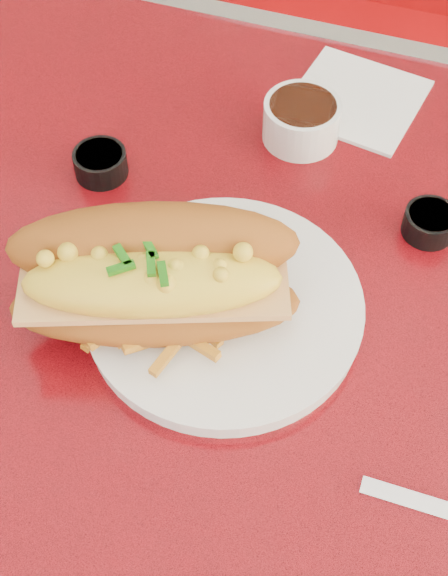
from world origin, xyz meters
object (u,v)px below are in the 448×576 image
(booth_bench_far, at_px, (369,122))
(gravy_ramekin, at_px, (302,120))
(dinner_plate, at_px, (224,308))
(mac_hoagie, at_px, (154,276))
(sauce_cup_left, at_px, (100,162))
(diner_table, at_px, (244,379))
(fork, at_px, (162,300))
(sauce_cup_right, at_px, (430,222))

(booth_bench_far, xyz_separation_m, gravy_ramekin, (-0.01, -0.60, 0.51))
(dinner_plate, relative_size, mac_hoagie, 0.95)
(dinner_plate, xyz_separation_m, sauce_cup_left, (-0.18, 0.13, 0.01))
(booth_bench_far, bearing_deg, sauce_cup_left, -104.91)
(diner_table, relative_size, dinner_plate, 4.73)
(mac_hoagie, bearing_deg, booth_bench_far, 64.90)
(booth_bench_far, relative_size, sauce_cup_left, 16.60)
(booth_bench_far, xyz_separation_m, sauce_cup_left, (-0.19, -0.71, 0.50))
(diner_table, bearing_deg, fork, -145.46)
(fork, bearing_deg, dinner_plate, -71.07)
(fork, relative_size, sauce_cup_right, 2.16)
(booth_bench_far, bearing_deg, mac_hoagie, -94.41)
(diner_table, xyz_separation_m, dinner_plate, (-0.01, -0.03, 0.17))
(gravy_ramekin, bearing_deg, diner_table, -87.06)
(dinner_plate, xyz_separation_m, gravy_ramekin, (0.00, 0.25, 0.01))
(diner_table, bearing_deg, booth_bench_far, 90.00)
(diner_table, distance_m, sauce_cup_right, 0.26)
(sauce_cup_right, bearing_deg, diner_table, -138.56)
(dinner_plate, distance_m, sauce_cup_left, 0.22)
(fork, relative_size, gravy_ramekin, 1.24)
(sauce_cup_right, bearing_deg, gravy_ramekin, 150.32)
(dinner_plate, xyz_separation_m, mac_hoagie, (-0.05, -0.02, 0.05))
(booth_bench_far, relative_size, gravy_ramekin, 11.78)
(dinner_plate, bearing_deg, mac_hoagie, -155.51)
(booth_bench_far, height_order, sauce_cup_left, booth_bench_far)
(booth_bench_far, distance_m, mac_hoagie, 1.03)
(booth_bench_far, bearing_deg, dinner_plate, -90.88)
(fork, bearing_deg, booth_bench_far, -0.83)
(booth_bench_far, distance_m, dinner_plate, 0.98)
(mac_hoagie, distance_m, fork, 0.05)
(mac_hoagie, bearing_deg, sauce_cup_right, 20.22)
(sauce_cup_left, height_order, sauce_cup_right, sauce_cup_left)
(mac_hoagie, relative_size, sauce_cup_right, 4.70)
(diner_table, distance_m, fork, 0.20)
(diner_table, relative_size, gravy_ramekin, 12.07)
(dinner_plate, xyz_separation_m, sauce_cup_right, (0.16, 0.16, 0.00))
(diner_table, relative_size, booth_bench_far, 1.03)
(diner_table, distance_m, booth_bench_far, 0.87)
(gravy_ramekin, relative_size, sauce_cup_right, 1.75)
(gravy_ramekin, xyz_separation_m, sauce_cup_left, (-0.18, -0.12, -0.01))
(gravy_ramekin, bearing_deg, mac_hoagie, -101.70)
(mac_hoagie, bearing_deg, sauce_cup_left, 108.53)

